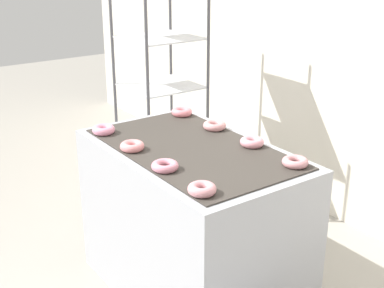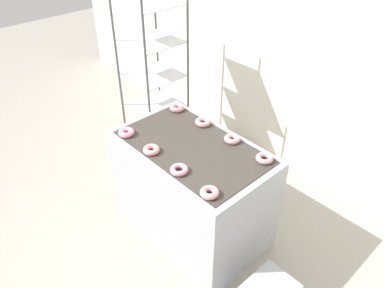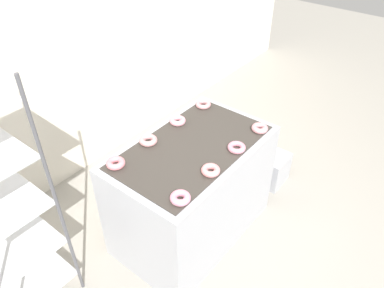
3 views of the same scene
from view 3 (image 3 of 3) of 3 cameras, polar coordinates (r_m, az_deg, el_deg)
The scene contains 12 objects.
ground_plane at distance 3.29m, azimuth 9.39°, elevation -17.95°, with size 14.00×14.00×0.00m, color #9E998E.
wall_back at distance 3.60m, azimuth -19.34°, elevation 14.46°, with size 8.00×0.05×2.80m.
fryer_machine at distance 3.15m, azimuth 0.01°, elevation -7.17°, with size 1.32×0.80×0.95m.
glaze_bin at distance 3.94m, azimuth 11.32°, elevation -3.30°, with size 0.31×0.39×0.33m.
donut_near_left at distance 2.40m, azimuth -1.80°, elevation -8.20°, with size 0.14×0.14×0.05m, color pink.
donut_near_midleft at distance 2.59m, azimuth 2.85°, elevation -4.02°, with size 0.13×0.13×0.04m, color pink.
donut_near_midright at distance 2.81m, azimuth 6.81°, elevation -0.53°, with size 0.14×0.14×0.04m, color pink.
donut_near_right at distance 3.04m, azimuth 10.28°, elevation 2.39°, with size 0.13×0.13×0.05m, color #CE888E.
donut_far_left at distance 2.70m, azimuth -11.55°, elevation -2.87°, with size 0.14×0.14×0.05m, color pink.
donut_far_midleft at distance 2.88m, azimuth -6.69°, elevation 0.56°, with size 0.14×0.14×0.04m, color #D08C8E.
donut_far_midright at distance 3.08m, azimuth -2.20°, elevation 3.58°, with size 0.13×0.13×0.05m, color pink.
donut_far_right at distance 3.30m, azimuth 1.72°, elevation 6.07°, with size 0.13×0.13×0.04m, color #CF8B90.
Camera 3 is at (-1.76, -0.74, 2.68)m, focal length 35.00 mm.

